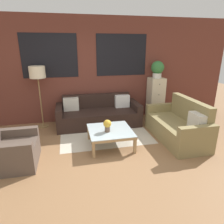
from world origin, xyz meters
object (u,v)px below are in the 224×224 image
Objects in this scene: coffee_table at (110,132)px; floor_lamp at (38,75)px; potted_plant at (158,69)px; settee_vintage at (178,126)px; armchair_corner at (11,151)px; flower_vase at (107,125)px; drawer_cabinet at (155,98)px; couch_dark at (98,115)px.

floor_lamp is (-1.52, 1.45, 1.05)m from coffee_table.
floor_lamp is at bearing -179.44° from potted_plant.
coffee_table is (-1.58, 0.01, 0.01)m from settee_vintage.
flower_vase is (1.80, 0.25, 0.24)m from armchair_corner.
armchair_corner is 1.79× the size of potted_plant.
armchair_corner is at bearing -101.39° from floor_lamp.
potted_plant is at bearing 0.56° from floor_lamp.
drawer_cabinet reaches higher than coffee_table.
flower_vase is at bearing -46.58° from floor_lamp.
drawer_cabinet is (0.10, 1.49, 0.28)m from settee_vintage.
potted_plant is (3.19, 0.03, 0.07)m from floor_lamp.
drawer_cabinet is (3.19, 0.03, -0.78)m from floor_lamp.
drawer_cabinet is at bearing 0.56° from floor_lamp.
coffee_table is at bearing 9.68° from armchair_corner.
flower_vase is (-1.75, -1.55, -0.08)m from drawer_cabinet.
armchair_corner reaches higher than coffee_table.
drawer_cabinet reaches higher than settee_vintage.
settee_vintage is at bearing -25.28° from floor_lamp.
potted_plant reaches higher than settee_vintage.
coffee_table is 2.25m from drawer_cabinet.
coffee_table is 1.92× the size of potted_plant.
settee_vintage is 1.06× the size of floor_lamp.
flower_vase is at bearing 7.76° from armchair_corner.
armchair_corner is (-3.45, -0.31, -0.03)m from settee_vintage.
couch_dark reaches higher than coffee_table.
coffee_table is at bearing 44.78° from flower_vase.
potted_plant is (3.55, 1.80, 1.16)m from armchair_corner.
settee_vintage is at bearing -0.51° from coffee_table.
floor_lamp reaches higher than settee_vintage.
couch_dark is 1.28m from coffee_table.
couch_dark is 1.39× the size of floor_lamp.
floor_lamp is at bearing 173.27° from couch_dark.
armchair_corner is at bearing -174.94° from settee_vintage.
floor_lamp is at bearing 78.61° from armchair_corner.
couch_dark is at bearing 89.05° from flower_vase.
settee_vintage is 1.58m from coffee_table.
coffee_table is 2.35m from floor_lamp.
floor_lamp is at bearing 154.72° from settee_vintage.
settee_vintage is 1.43× the size of drawer_cabinet.
couch_dark is 2.43× the size of coffee_table.
armchair_corner is 3.99m from drawer_cabinet.
floor_lamp reaches higher than couch_dark.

